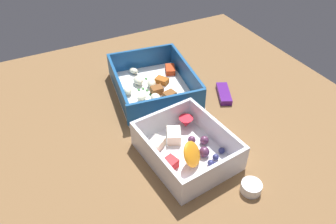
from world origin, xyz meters
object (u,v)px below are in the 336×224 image
at_px(fruit_bowl, 186,148).
at_px(candy_bar, 224,94).
at_px(paper_cup_liner, 251,187).
at_px(pasta_container, 154,86).

bearing_deg(fruit_bowl, candy_bar, 125.81).
xyz_separation_m(candy_bar, paper_cup_liner, (0.23, -0.11, 0.00)).
bearing_deg(paper_cup_liner, candy_bar, 155.08).
relative_size(pasta_container, paper_cup_liner, 6.77).
xyz_separation_m(pasta_container, paper_cup_liner, (0.31, 0.02, -0.01)).
bearing_deg(paper_cup_liner, pasta_container, -175.72).
height_order(pasta_container, fruit_bowl, pasta_container).
bearing_deg(candy_bar, pasta_container, -122.67).
distance_m(pasta_container, candy_bar, 0.15).
height_order(fruit_bowl, candy_bar, fruit_bowl).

